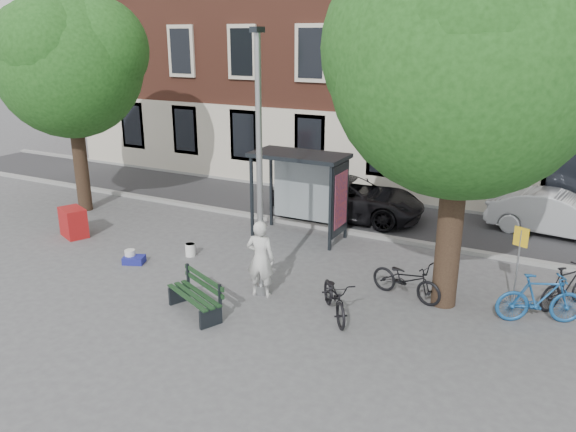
% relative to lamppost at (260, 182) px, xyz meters
% --- Properties ---
extents(ground, '(90.00, 90.00, 0.00)m').
position_rel_lamppost_xyz_m(ground, '(0.00, 0.00, -2.78)').
color(ground, '#4C4C4F').
rests_on(ground, ground).
extents(road, '(40.00, 4.00, 0.01)m').
position_rel_lamppost_xyz_m(road, '(0.00, 7.00, -2.78)').
color(road, '#28282B').
rests_on(road, ground).
extents(curb_near, '(40.00, 0.25, 0.12)m').
position_rel_lamppost_xyz_m(curb_near, '(0.00, 5.00, -2.72)').
color(curb_near, gray).
rests_on(curb_near, ground).
extents(curb_far, '(40.00, 0.25, 0.12)m').
position_rel_lamppost_xyz_m(curb_far, '(0.00, 9.00, -2.72)').
color(curb_far, gray).
rests_on(curb_far, ground).
extents(building_row, '(30.00, 8.00, 14.00)m').
position_rel_lamppost_xyz_m(building_row, '(0.00, 13.00, 4.22)').
color(building_row, brown).
rests_on(building_row, ground).
extents(lamppost, '(0.28, 0.35, 6.11)m').
position_rel_lamppost_xyz_m(lamppost, '(0.00, 0.00, 0.00)').
color(lamppost, '#9EA0A3').
rests_on(lamppost, ground).
extents(tree_right, '(5.76, 5.60, 8.20)m').
position_rel_lamppost_xyz_m(tree_right, '(4.01, 1.38, 2.83)').
color(tree_right, black).
rests_on(tree_right, ground).
extents(tree_left, '(5.18, 4.86, 7.40)m').
position_rel_lamppost_xyz_m(tree_left, '(-8.99, 2.88, 2.43)').
color(tree_left, black).
rests_on(tree_left, ground).
extents(bus_shelter, '(2.85, 1.45, 2.62)m').
position_rel_lamppost_xyz_m(bus_shelter, '(-0.61, 4.11, -0.87)').
color(bus_shelter, '#1E2328').
rests_on(bus_shelter, ground).
extents(painter, '(0.75, 0.56, 1.88)m').
position_rel_lamppost_xyz_m(painter, '(0.03, -0.08, -1.84)').
color(painter, silver).
rests_on(painter, ground).
extents(bench, '(1.74, 1.17, 0.86)m').
position_rel_lamppost_xyz_m(bench, '(-0.78, -1.52, -2.39)').
color(bench, '#1E2328').
rests_on(bench, ground).
extents(bike_a, '(1.90, 1.05, 0.95)m').
position_rel_lamppost_xyz_m(bike_a, '(3.14, 1.40, -2.31)').
color(bike_a, black).
rests_on(bike_a, ground).
extents(bike_b, '(1.92, 1.25, 1.12)m').
position_rel_lamppost_xyz_m(bike_b, '(6.02, 1.57, -2.22)').
color(bike_b, '#194E8A').
rests_on(bike_b, ground).
extents(bike_c, '(1.57, 1.79, 0.93)m').
position_rel_lamppost_xyz_m(bike_c, '(2.00, -0.22, -2.32)').
color(bike_c, black).
rests_on(bike_c, ground).
extents(bike_d, '(1.39, 1.68, 1.03)m').
position_rel_lamppost_xyz_m(bike_d, '(6.50, 2.62, -2.27)').
color(bike_d, black).
rests_on(bike_d, ground).
extents(car_dark, '(5.25, 2.84, 1.40)m').
position_rel_lamppost_xyz_m(car_dark, '(-0.37, 6.52, -2.08)').
color(car_dark, black).
rests_on(car_dark, ground).
extents(car_silver, '(4.22, 1.85, 1.35)m').
position_rel_lamppost_xyz_m(car_silver, '(6.00, 7.87, -2.11)').
color(car_silver, '#B5B9BE').
rests_on(car_silver, ground).
extents(red_stand, '(1.06, 0.91, 0.90)m').
position_rel_lamppost_xyz_m(red_stand, '(-7.17, 0.83, -2.33)').
color(red_stand, '#A11516').
rests_on(red_stand, ground).
extents(blue_crate, '(0.66, 0.58, 0.20)m').
position_rel_lamppost_xyz_m(blue_crate, '(-4.04, 0.03, -2.68)').
color(blue_crate, navy).
rests_on(blue_crate, ground).
extents(bucket_a, '(0.34, 0.34, 0.36)m').
position_rel_lamppost_xyz_m(bucket_a, '(-3.00, 1.17, -2.60)').
color(bucket_a, white).
rests_on(bucket_a, ground).
extents(bucket_b, '(0.31, 0.31, 0.36)m').
position_rel_lamppost_xyz_m(bucket_b, '(-3.00, 1.19, -2.60)').
color(bucket_b, silver).
rests_on(bucket_b, ground).
extents(bucket_c, '(0.35, 0.35, 0.36)m').
position_rel_lamppost_xyz_m(bucket_c, '(-4.17, 0.03, -2.60)').
color(bucket_c, silver).
rests_on(bucket_c, ground).
extents(notice_sign, '(0.32, 0.16, 1.94)m').
position_rel_lamppost_xyz_m(notice_sign, '(5.44, 2.04, -1.38)').
color(notice_sign, '#9EA0A3').
rests_on(notice_sign, ground).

